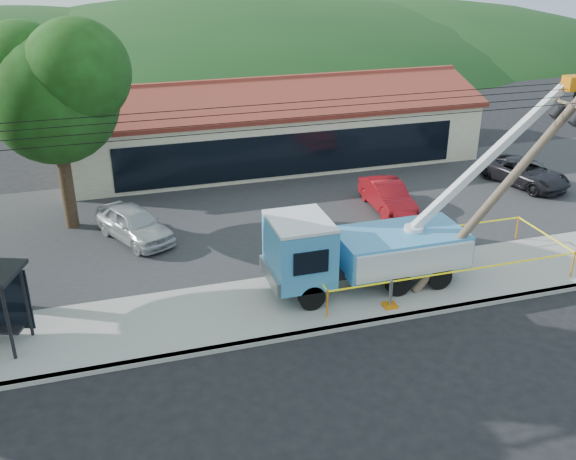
# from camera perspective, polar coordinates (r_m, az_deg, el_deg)

# --- Properties ---
(ground) EXTENTS (120.00, 120.00, 0.00)m
(ground) POSITION_cam_1_polar(r_m,az_deg,el_deg) (19.17, 3.26, -12.76)
(ground) COLOR black
(ground) RESTS_ON ground
(curb) EXTENTS (60.00, 0.25, 0.15)m
(curb) POSITION_cam_1_polar(r_m,az_deg,el_deg) (20.74, 1.26, -9.25)
(curb) COLOR #9D9992
(curb) RESTS_ON ground
(sidewalk) EXTENTS (60.00, 4.00, 0.15)m
(sidewalk) POSITION_cam_1_polar(r_m,az_deg,el_deg) (22.27, -0.27, -6.65)
(sidewalk) COLOR #9D9992
(sidewalk) RESTS_ON ground
(parking_lot) EXTENTS (60.00, 12.00, 0.10)m
(parking_lot) POSITION_cam_1_polar(r_m,az_deg,el_deg) (29.19, -4.79, 1.14)
(parking_lot) COLOR #28282B
(parking_lot) RESTS_ON ground
(strip_mall) EXTENTS (22.50, 8.53, 4.67)m
(strip_mall) POSITION_cam_1_polar(r_m,az_deg,el_deg) (36.82, -1.49, 9.23)
(strip_mall) COLOR #BFB897
(strip_mall) RESTS_ON ground
(tree_lot) EXTENTS (6.30, 5.60, 8.94)m
(tree_lot) POSITION_cam_1_polar(r_m,az_deg,el_deg) (27.82, -20.26, 11.89)
(tree_lot) COLOR #332316
(tree_lot) RESTS_ON ground
(hill_center) EXTENTS (89.60, 64.00, 32.00)m
(hill_center) POSITION_cam_1_polar(r_m,az_deg,el_deg) (71.89, -4.49, 15.19)
(hill_center) COLOR #153B16
(hill_center) RESTS_ON ground
(hill_east) EXTENTS (72.80, 52.00, 26.00)m
(hill_east) POSITION_cam_1_polar(r_m,az_deg,el_deg) (78.66, 10.43, 15.69)
(hill_east) COLOR #153B16
(hill_east) RESTS_ON ground
(utility_truck) EXTENTS (11.30, 3.85, 7.11)m
(utility_truck) POSITION_cam_1_polar(r_m,az_deg,el_deg) (22.78, 6.62, -1.52)
(utility_truck) COLOR black
(utility_truck) RESTS_ON ground
(leaning_pole) EXTENTS (6.10, 1.73, 7.06)m
(leaning_pole) POSITION_cam_1_polar(r_m,az_deg,el_deg) (23.45, 19.02, 4.09)
(leaning_pole) COLOR brown
(leaning_pole) RESTS_ON ground
(caution_tape) EXTENTS (9.71, 3.48, 1.01)m
(caution_tape) POSITION_cam_1_polar(r_m,az_deg,el_deg) (24.36, 12.84, -2.22)
(caution_tape) COLOR orange
(caution_tape) RESTS_ON ground
(car_silver) EXTENTS (3.38, 4.50, 1.43)m
(car_silver) POSITION_cam_1_polar(r_m,az_deg,el_deg) (27.65, -13.33, -0.98)
(car_silver) COLOR #B0B5B8
(car_silver) RESTS_ON ground
(car_red) EXTENTS (1.57, 4.10, 1.33)m
(car_red) POSITION_cam_1_polar(r_m,az_deg,el_deg) (30.21, 8.74, 1.65)
(car_red) COLOR maroon
(car_red) RESTS_ON ground
(car_dark) EXTENTS (3.32, 5.06, 1.29)m
(car_dark) POSITION_cam_1_polar(r_m,az_deg,el_deg) (35.04, 20.14, 3.66)
(car_dark) COLOR black
(car_dark) RESTS_ON ground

